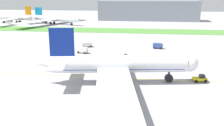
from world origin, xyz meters
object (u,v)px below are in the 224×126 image
Objects in this scene: service_truck_catering_van at (158,46)px; parked_airliner_far_left at (16,18)px; pushback_tug at (200,78)px; parked_airliner_far_centre at (54,19)px; ground_crew_wingwalker_port at (127,81)px; service_truck_fuel_bowser at (82,50)px; service_truck_baggage_loader at (87,44)px; airliner_foreground at (117,64)px.

parked_airliner_far_left is (-114.76, 88.39, 3.41)m from service_truck_catering_van.
pushback_tug is 161.09m from parked_airliner_far_centre.
ground_crew_wingwalker_port is at bearing -62.93° from parked_airliner_far_centre.
service_truck_fuel_bowser is 111.64m from parked_airliner_far_centre.
parked_airliner_far_left reaches higher than service_truck_fuel_bowser.
pushback_tug is 47.07m from service_truck_catering_van.
ground_crew_wingwalker_port is 0.03× the size of parked_airliner_far_left.
service_truck_baggage_loader is at bearing 134.67° from pushback_tug.
airliner_foreground is 51.74m from service_truck_catering_van.
airliner_foreground is at bearing -105.00° from service_truck_catering_van.
ground_crew_wingwalker_port is 0.31× the size of service_truck_fuel_bowser.
service_truck_baggage_loader is 1.20× the size of service_truck_catering_van.
service_truck_catering_van reaches higher than service_truck_baggage_loader.
parked_airliner_far_centre is at bearing 118.18° from service_truck_baggage_loader.
service_truck_baggage_loader is 1.10× the size of service_truck_fuel_bowser.
airliner_foreground reaches higher than pushback_tug.
service_truck_fuel_bowser is at bearing 118.01° from airliner_foreground.
parked_airliner_far_centre is at bearing 117.07° from ground_crew_wingwalker_port.
ground_crew_wingwalker_port is at bearing -101.39° from service_truck_catering_van.
service_truck_fuel_bowser reaches higher than pushback_tug.
ground_crew_wingwalker_port is 154.67m from parked_airliner_far_centre.
airliner_foreground is 15.90× the size of service_truck_catering_van.
airliner_foreground is 171.43m from parked_airliner_far_left.
service_truck_fuel_bowser is at bearing 120.97° from ground_crew_wingwalker_port.
airliner_foreground is 47.28× the size of ground_crew_wingwalker_port.
airliner_foreground reaches higher than ground_crew_wingwalker_port.
pushback_tug is 21.61m from ground_crew_wingwalker_port.
service_truck_catering_van is 144.90m from parked_airliner_far_left.
pushback_tug is 0.10× the size of parked_airliner_far_left.
service_truck_catering_van is at bearing 75.00° from airliner_foreground.
service_truck_fuel_bowser is (1.15, -12.95, 0.10)m from service_truck_baggage_loader.
service_truck_fuel_bowser is at bearing -51.18° from parked_airliner_far_left.
service_truck_catering_van is at bearing -37.60° from parked_airliner_far_left.
service_truck_catering_van is at bearing -47.11° from parked_airliner_far_centre.
airliner_foreground is 53.08m from service_truck_baggage_loader.
parked_airliner_far_left is at bearing 142.40° from service_truck_catering_van.
parked_airliner_far_left is at bearing 126.88° from ground_crew_wingwalker_port.
ground_crew_wingwalker_port is 51.92m from service_truck_catering_van.
parked_airliner_far_centre is (-70.38, 137.69, 3.52)m from ground_crew_wingwalker_port.
service_truck_fuel_bowser is 131.31m from parked_airliner_far_left.
parked_airliner_far_centre is at bearing 132.89° from service_truck_catering_van.
service_truck_fuel_bowser is 0.09× the size of parked_airliner_far_left.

